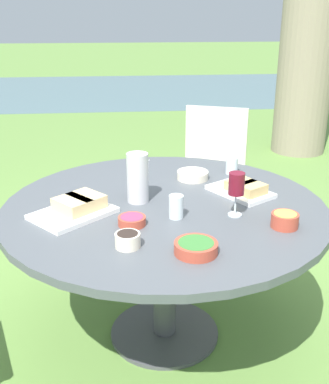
{
  "coord_description": "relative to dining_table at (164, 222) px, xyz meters",
  "views": [
    {
      "loc": [
        -0.19,
        -2.0,
        1.56
      ],
      "look_at": [
        0.0,
        0.0,
        0.77
      ],
      "focal_mm": 45.0,
      "sensor_mm": 36.0,
      "label": 1
    }
  ],
  "objects": [
    {
      "name": "bowl_olives",
      "position": [
        -0.18,
        -0.4,
        0.12
      ],
      "size": [
        0.1,
        0.1,
        0.06
      ],
      "color": "beige",
      "rests_on": "dining_table"
    },
    {
      "name": "bowl_dip_cream",
      "position": [
        0.18,
        0.33,
        0.11
      ],
      "size": [
        0.16,
        0.16,
        0.04
      ],
      "color": "beige",
      "rests_on": "dining_table"
    },
    {
      "name": "river_strip",
      "position": [
        0.0,
        7.44,
        -0.62
      ],
      "size": [
        40.0,
        4.03,
        0.01
      ],
      "color": "slate",
      "rests_on": "ground_plane"
    },
    {
      "name": "cup_water_far",
      "position": [
        0.04,
        -0.15,
        0.14
      ],
      "size": [
        0.06,
        0.06,
        0.1
      ],
      "color": "silver",
      "rests_on": "dining_table"
    },
    {
      "name": "ground_plane",
      "position": [
        0.0,
        0.0,
        -0.62
      ],
      "size": [
        40.0,
        40.0,
        0.0
      ],
      "primitive_type": "plane",
      "color": "#668E42"
    },
    {
      "name": "bowl_dip_red",
      "position": [
        -0.15,
        -0.2,
        0.11
      ],
      "size": [
        0.11,
        0.11,
        0.04
      ],
      "color": "#B74733",
      "rests_on": "dining_table"
    },
    {
      "name": "bowl_fries",
      "position": [
        0.46,
        -0.28,
        0.12
      ],
      "size": [
        0.11,
        0.11,
        0.06
      ],
      "color": "#B74733",
      "rests_on": "dining_table"
    },
    {
      "name": "dining_table",
      "position": [
        0.0,
        0.0,
        0.0
      ],
      "size": [
        1.47,
        1.47,
        0.71
      ],
      "color": "#4C4C51",
      "rests_on": "ground_plane"
    },
    {
      "name": "bowl_salad",
      "position": [
        0.07,
        -0.47,
        0.11
      ],
      "size": [
        0.16,
        0.16,
        0.04
      ],
      "color": "#B74733",
      "rests_on": "dining_table"
    },
    {
      "name": "wine_glass",
      "position": [
        0.29,
        -0.15,
        0.23
      ],
      "size": [
        0.07,
        0.07,
        0.19
      ],
      "color": "silver",
      "rests_on": "dining_table"
    },
    {
      "name": "platter_bread_main",
      "position": [
        0.38,
        0.09,
        0.12
      ],
      "size": [
        0.32,
        0.35,
        0.07
      ],
      "color": "white",
      "rests_on": "dining_table"
    },
    {
      "name": "chair_near_left",
      "position": [
        0.45,
        1.19,
        -0.1
      ],
      "size": [
        0.56,
        0.55,
        0.89
      ],
      "color": "beige",
      "rests_on": "ground_plane"
    },
    {
      "name": "handbag",
      "position": [
        -0.6,
        1.22,
        -0.49
      ],
      "size": [
        0.3,
        0.14,
        0.37
      ],
      "color": "maroon",
      "rests_on": "ground_plane"
    },
    {
      "name": "cup_water_near",
      "position": [
        0.4,
        0.39,
        0.13
      ],
      "size": [
        0.07,
        0.07,
        0.09
      ],
      "color": "silver",
      "rests_on": "dining_table"
    },
    {
      "name": "platter_charcuterie",
      "position": [
        -0.39,
        -0.07,
        0.12
      ],
      "size": [
        0.4,
        0.39,
        0.08
      ],
      "color": "white",
      "rests_on": "dining_table"
    },
    {
      "name": "water_pitcher",
      "position": [
        -0.12,
        0.05,
        0.2
      ],
      "size": [
        0.11,
        0.1,
        0.23
      ],
      "color": "silver",
      "rests_on": "dining_table"
    }
  ]
}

